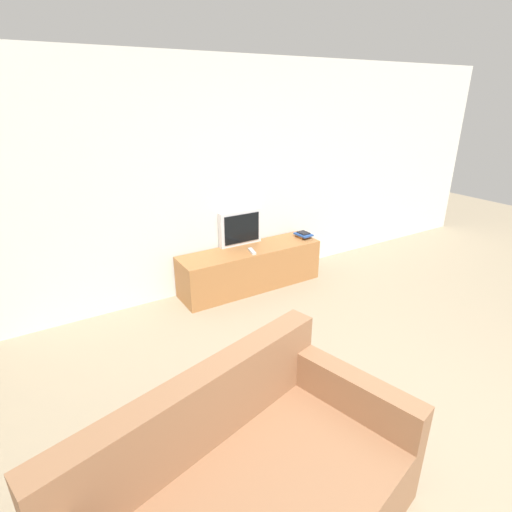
# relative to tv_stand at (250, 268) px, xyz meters

# --- Properties ---
(ground_plane) EXTENTS (14.00, 14.00, 0.00)m
(ground_plane) POSITION_rel_tv_stand_xyz_m (-0.32, -2.75, -0.25)
(ground_plane) COLOR gray
(wall_back) EXTENTS (9.00, 0.06, 2.60)m
(wall_back) POSITION_rel_tv_stand_xyz_m (-0.32, 0.28, 1.05)
(wall_back) COLOR silver
(wall_back) RESTS_ON ground_plane
(tv_stand) EXTENTS (1.75, 0.47, 0.50)m
(tv_stand) POSITION_rel_tv_stand_xyz_m (0.00, 0.00, 0.00)
(tv_stand) COLOR #9E6638
(tv_stand) RESTS_ON ground_plane
(television) EXTENTS (0.54, 0.09, 0.43)m
(television) POSITION_rel_tv_stand_xyz_m (-0.03, 0.19, 0.46)
(television) COLOR silver
(television) RESTS_ON tv_stand
(couch) EXTENTS (1.91, 1.36, 0.88)m
(couch) POSITION_rel_tv_stand_xyz_m (-1.56, -2.59, 0.04)
(couch) COLOR #8C6042
(couch) RESTS_ON ground_plane
(book_stack) EXTENTS (0.17, 0.23, 0.07)m
(book_stack) POSITION_rel_tv_stand_xyz_m (0.78, -0.01, 0.29)
(book_stack) COLOR #995623
(book_stack) RESTS_ON tv_stand
(remote_on_stand) EXTENTS (0.09, 0.19, 0.02)m
(remote_on_stand) POSITION_rel_tv_stand_xyz_m (-0.04, -0.11, 0.26)
(remote_on_stand) COLOR #B7B7B7
(remote_on_stand) RESTS_ON tv_stand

